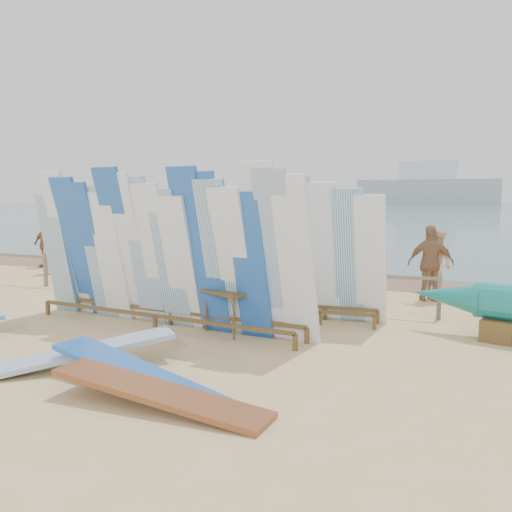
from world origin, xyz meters
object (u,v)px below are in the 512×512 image
at_px(beachgoer_extra_1, 44,245).
at_px(beachgoer_1, 83,245).
at_px(beach_chair_left, 237,282).
at_px(stroller, 252,277).
at_px(flat_board_c, 160,407).
at_px(beachgoer_6, 269,257).
at_px(flat_board_b, 78,367).
at_px(beachgoer_10, 431,263).
at_px(beachgoer_7, 271,255).
at_px(main_surfboard_rack, 162,255).
at_px(beach_chair_right, 198,283).
at_px(beachgoer_2, 111,249).
at_px(side_surfboard_rack, 323,257).
at_px(beachgoer_8, 437,264).
at_px(flat_board_d, 135,387).
at_px(beachgoer_0, 55,249).
at_px(beachgoer_9, 371,253).
at_px(beachgoer_5, 252,250).
at_px(vendor_table, 231,310).

height_order(beachgoer_extra_1, beachgoer_1, beachgoer_1).
relative_size(beach_chair_left, stroller, 0.90).
bearing_deg(flat_board_c, beachgoer_6, 14.60).
height_order(flat_board_b, beachgoer_10, beachgoer_10).
distance_m(beach_chair_left, beachgoer_7, 2.10).
bearing_deg(main_surfboard_rack, flat_board_c, -52.91).
height_order(beach_chair_right, beachgoer_1, beachgoer_1).
distance_m(beachgoer_6, beachgoer_2, 4.99).
relative_size(side_surfboard_rack, beachgoer_8, 1.71).
xyz_separation_m(flat_board_b, beachgoer_10, (4.07, 7.05, 0.88)).
xyz_separation_m(stroller, beachgoer_2, (-5.00, 0.97, 0.43)).
bearing_deg(beachgoer_6, flat_board_d, 99.12).
relative_size(flat_board_d, beachgoer_8, 1.66).
distance_m(beachgoer_8, beachgoer_2, 9.24).
distance_m(beach_chair_right, beachgoer_0, 5.94).
distance_m(beachgoer_8, beachgoer_1, 10.59).
distance_m(side_surfboard_rack, beachgoer_8, 3.85).
distance_m(flat_board_c, beachgoer_extra_1, 13.80).
relative_size(main_surfboard_rack, beachgoer_6, 3.70).
bearing_deg(stroller, flat_board_b, -95.03).
distance_m(beachgoer_9, beachgoer_1, 8.83).
height_order(flat_board_d, beachgoer_6, beachgoer_6).
bearing_deg(beachgoer_6, beachgoer_7, -72.44).
bearing_deg(beachgoer_2, beachgoer_5, -175.11).
height_order(flat_board_b, beachgoer_5, beachgoer_5).
bearing_deg(beachgoer_9, beachgoer_8, 170.43).
relative_size(flat_board_d, beachgoer_0, 1.73).
bearing_deg(main_surfboard_rack, beachgoer_10, 52.31).
xyz_separation_m(vendor_table, beachgoer_8, (3.04, 4.80, 0.40)).
height_order(side_surfboard_rack, stroller, side_surfboard_rack).
bearing_deg(beachgoer_7, flat_board_c, -109.40).
bearing_deg(flat_board_c, beach_chair_right, 27.14).
distance_m(beachgoer_extra_1, beachgoer_6, 8.56).
bearing_deg(beachgoer_0, beachgoer_8, 140.82).
bearing_deg(flat_board_d, beachgoer_7, 23.03).
distance_m(flat_board_b, beachgoer_2, 8.85).
xyz_separation_m(beachgoer_extra_1, beachgoer_0, (1.43, -1.02, 0.01)).
relative_size(beach_chair_left, beachgoer_0, 0.60).
bearing_deg(beachgoer_5, flat_board_d, 129.97).
distance_m(beachgoer_extra_1, beachgoer_7, 8.25).
relative_size(flat_board_c, beachgoer_extra_1, 1.74).
height_order(flat_board_c, beachgoer_5, beachgoer_5).
height_order(beach_chair_right, beachgoer_0, beachgoer_0).
xyz_separation_m(beach_chair_left, stroller, (0.38, 0.02, 0.14)).
xyz_separation_m(main_surfboard_rack, beach_chair_left, (-0.27, 3.75, -1.06)).
xyz_separation_m(vendor_table, beachgoer_9, (1.17, 6.41, 0.45)).
relative_size(side_surfboard_rack, beachgoer_7, 1.81).
distance_m(flat_board_d, stroller, 6.71).
relative_size(flat_board_c, flat_board_b, 1.00).
distance_m(side_surfboard_rack, beachgoer_2, 8.12).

